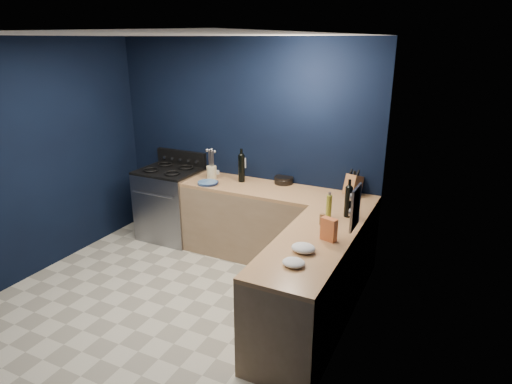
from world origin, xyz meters
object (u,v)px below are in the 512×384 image
Objects in this scene: gas_range at (171,205)px; utensil_crock at (212,172)px; knife_block at (353,185)px; crouton_bag at (329,229)px; plate_stack at (208,183)px.

gas_range is 5.84× the size of utensil_crock.
gas_range is 3.96× the size of knife_block.
gas_range is 0.81m from utensil_crock.
crouton_bag is at bearing -30.47° from utensil_crock.
crouton_bag reaches higher than utensil_crock.
utensil_crock reaches higher than plate_stack.
gas_range is 4.47× the size of crouton_bag.
gas_range is at bearing -160.23° from knife_block.
gas_range is at bearing 167.09° from plate_stack.
utensil_crock is at bearing -160.45° from knife_block.
plate_stack reaches higher than gas_range.
plate_stack is at bearing 170.43° from crouton_bag.
crouton_bag reaches higher than gas_range.
utensil_crock is at bearing 5.98° from gas_range.
knife_block reaches higher than crouton_bag.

